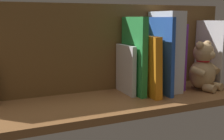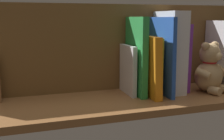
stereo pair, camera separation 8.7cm
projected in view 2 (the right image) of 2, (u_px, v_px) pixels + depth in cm
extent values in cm
cube|color=brown|center=(112.00, 102.00, 88.65)|extent=(103.36, 28.94, 2.20)
cube|color=brown|center=(101.00, 48.00, 97.06)|extent=(103.36, 1.50, 30.39)
cube|color=silver|center=(219.00, 54.00, 102.48)|extent=(2.08, 14.75, 24.66)
ellipsoid|color=tan|center=(209.00, 76.00, 97.01)|extent=(12.32, 11.61, 10.65)
sphere|color=tan|center=(210.00, 54.00, 95.51)|extent=(7.32, 7.32, 7.32)
sphere|color=tan|center=(215.00, 45.00, 96.54)|extent=(2.83, 2.83, 2.83)
sphere|color=tan|center=(206.00, 46.00, 93.46)|extent=(2.83, 2.83, 2.83)
sphere|color=#DBB77F|center=(218.00, 56.00, 93.10)|extent=(2.83, 2.83, 2.83)
cylinder|color=tan|center=(221.00, 70.00, 98.42)|extent=(2.77, 5.36, 3.94)
cylinder|color=tan|center=(203.00, 73.00, 92.75)|extent=(5.14, 5.68, 3.94)
cylinder|color=tan|center=(223.00, 89.00, 95.42)|extent=(3.87, 4.65, 2.83)
cylinder|color=tan|center=(215.00, 91.00, 92.73)|extent=(3.87, 4.65, 2.83)
torus|color=red|center=(210.00, 62.00, 96.05)|extent=(6.07, 6.07, 0.83)
cube|color=purple|center=(179.00, 57.00, 98.77)|extent=(2.23, 12.59, 23.57)
cube|color=white|center=(170.00, 52.00, 95.74)|extent=(5.80, 14.99, 27.88)
cube|color=blue|center=(161.00, 56.00, 93.22)|extent=(1.76, 18.28, 25.92)
cube|color=yellow|center=(151.00, 65.00, 95.18)|extent=(2.10, 13.90, 19.18)
cube|color=orange|center=(146.00, 66.00, 92.01)|extent=(3.24, 18.63, 19.96)
cube|color=green|center=(136.00, 56.00, 92.23)|extent=(2.10, 15.05, 25.99)
cube|color=silver|center=(128.00, 70.00, 93.48)|extent=(1.49, 12.68, 16.60)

